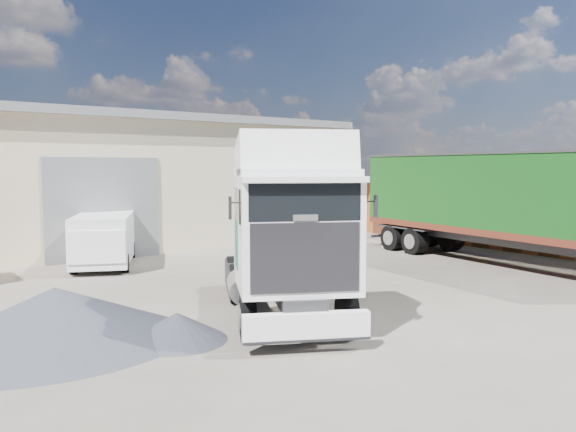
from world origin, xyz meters
TOP-DOWN VIEW (x-y plane):
  - ground at (0.00, 0.00)m, footprint 120.00×120.00m
  - brick_boundary_wall at (11.50, 6.00)m, footprint 0.35×26.00m
  - tractor_unit at (-1.40, -0.29)m, footprint 4.56×6.14m
  - box_trailer at (8.54, 1.46)m, footprint 3.45×11.43m
  - panel_van at (-2.40, 8.78)m, footprint 3.23×4.50m
  - gravel_heap at (-5.79, 1.12)m, footprint 5.98×5.14m

SIDE VIEW (x-z plane):
  - ground at x=0.00m, z-range 0.00..0.00m
  - gravel_heap at x=-5.79m, z-range -0.04..1.03m
  - panel_van at x=-2.40m, z-range 0.03..1.74m
  - brick_boundary_wall at x=11.50m, z-range 0.00..2.50m
  - tractor_unit at x=-1.40m, z-range -0.31..3.63m
  - box_trailer at x=8.54m, z-range 0.41..4.15m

